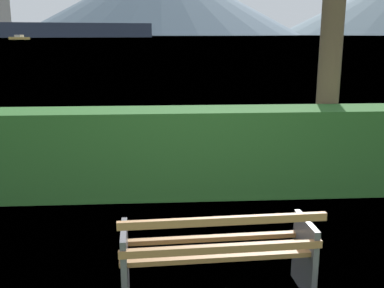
{
  "coord_description": "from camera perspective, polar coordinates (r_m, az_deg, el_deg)",
  "views": [
    {
      "loc": [
        -0.46,
        -3.63,
        2.27
      ],
      "look_at": [
        0.0,
        3.28,
        0.58
      ],
      "focal_mm": 42.68,
      "sensor_mm": 36.0,
      "label": 1
    }
  ],
  "objects": [
    {
      "name": "cargo_ship_large",
      "position": [
        254.86,
        -18.16,
        13.99
      ],
      "size": [
        97.14,
        41.3,
        23.25
      ],
      "color": "#2D384C",
      "rests_on": "water_surface"
    },
    {
      "name": "park_bench",
      "position": [
        4.05,
        3.25,
        -13.5
      ],
      "size": [
        1.7,
        0.66,
        0.87
      ],
      "color": "olive",
      "rests_on": "ground_plane"
    },
    {
      "name": "water_surface",
      "position": [
        312.93,
        -3.78,
        13.25
      ],
      "size": [
        620.0,
        620.0,
        0.0
      ],
      "primitive_type": "plane",
      "color": "#7A99A8",
      "rests_on": "ground_plane"
    },
    {
      "name": "distant_hills",
      "position": [
        577.13,
        1.97,
        17.47
      ],
      "size": [
        942.16,
        359.15,
        86.99
      ],
      "color": "slate",
      "rests_on": "ground_plane"
    },
    {
      "name": "sailboat_mid",
      "position": [
        177.76,
        -20.78,
        12.29
      ],
      "size": [
        8.1,
        6.51,
        1.68
      ],
      "color": "gold",
      "rests_on": "water_surface"
    },
    {
      "name": "hedge_row",
      "position": [
        6.51,
        0.37,
        -1.01
      ],
      "size": [
        10.23,
        0.72,
        1.24
      ],
      "primitive_type": "cube",
      "color": "#285B23",
      "rests_on": "ground_plane"
    }
  ]
}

